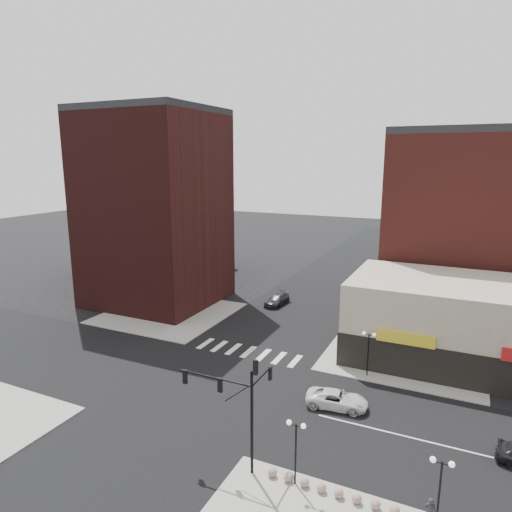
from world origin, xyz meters
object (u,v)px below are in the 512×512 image
at_px(traffic_signal, 240,396).
at_px(pedestrian, 430,512).
at_px(street_lamp_se_a, 296,437).
at_px(dark_sedan_north, 277,300).
at_px(street_lamp_ne, 369,343).
at_px(white_suv, 337,399).
at_px(street_lamp_se_b, 441,476).

height_order(traffic_signal, pedestrian, traffic_signal).
xyz_separation_m(traffic_signal, street_lamp_se_a, (3.76, -0.17, -1.67)).
bearing_deg(traffic_signal, dark_sedan_north, 108.53).
xyz_separation_m(traffic_signal, street_lamp_ne, (4.76, 15.83, -1.67)).
bearing_deg(street_lamp_ne, pedestrian, -67.47).
bearing_deg(traffic_signal, street_lamp_ne, 73.25).
bearing_deg(traffic_signal, street_lamp_se_a, -2.57).
bearing_deg(white_suv, traffic_signal, 151.27).
relative_size(street_lamp_se_b, white_suv, 0.86).
bearing_deg(white_suv, street_lamp_ne, -17.66).
bearing_deg(dark_sedan_north, street_lamp_se_a, -60.99).
relative_size(street_lamp_se_a, white_suv, 0.86).
xyz_separation_m(traffic_signal, white_suv, (3.67, 9.58, -4.29)).
relative_size(street_lamp_se_b, dark_sedan_north, 0.85).
bearing_deg(street_lamp_se_a, white_suv, 90.53).
bearing_deg(pedestrian, traffic_signal, -0.47).
relative_size(traffic_signal, white_suv, 1.60).
relative_size(street_lamp_se_b, pedestrian, 2.41).
height_order(traffic_signal, street_lamp_se_a, traffic_signal).
bearing_deg(street_lamp_se_b, street_lamp_se_a, 180.00).
height_order(dark_sedan_north, pedestrian, pedestrian).
distance_m(traffic_signal, pedestrian, 12.08).
xyz_separation_m(street_lamp_ne, pedestrian, (6.64, -16.00, -2.31)).
xyz_separation_m(street_lamp_se_a, dark_sedan_north, (-14.31, 31.62, -2.58)).
height_order(street_lamp_se_b, street_lamp_ne, same).
bearing_deg(pedestrian, white_suv, -51.23).
bearing_deg(street_lamp_ne, street_lamp_se_a, -93.58).
bearing_deg(pedestrian, street_lamp_se_a, 0.38).
bearing_deg(street_lamp_se_b, street_lamp_ne, 113.63).
distance_m(traffic_signal, street_lamp_se_a, 4.12).
bearing_deg(street_lamp_se_a, traffic_signal, 177.43).
xyz_separation_m(street_lamp_ne, white_suv, (-1.09, -6.25, -2.62)).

